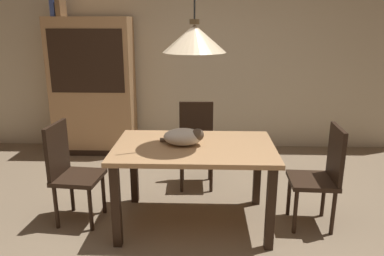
{
  "coord_description": "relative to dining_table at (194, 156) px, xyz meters",
  "views": [
    {
      "loc": [
        0.13,
        -2.68,
        1.8
      ],
      "look_at": [
        0.02,
        0.59,
        0.85
      ],
      "focal_mm": 34.79,
      "sensor_mm": 36.0,
      "label": 1
    }
  ],
  "objects": [
    {
      "name": "ground",
      "position": [
        -0.04,
        -0.39,
        -0.65
      ],
      "size": [
        10.0,
        10.0,
        0.0
      ],
      "primitive_type": "plane",
      "color": "#847056"
    },
    {
      "name": "back_wall",
      "position": [
        -0.04,
        2.26,
        0.8
      ],
      "size": [
        6.4,
        0.1,
        2.9
      ],
      "primitive_type": "cube",
      "color": "beige",
      "rests_on": "ground"
    },
    {
      "name": "dining_table",
      "position": [
        0.0,
        0.0,
        0.0
      ],
      "size": [
        1.4,
        0.9,
        0.75
      ],
      "color": "tan",
      "rests_on": "ground"
    },
    {
      "name": "chair_left_side",
      "position": [
        -1.13,
        0.01,
        -0.14
      ],
      "size": [
        0.44,
        0.44,
        0.93
      ],
      "color": "black",
      "rests_on": "ground"
    },
    {
      "name": "chair_right_side",
      "position": [
        1.13,
        -0.0,
        -0.14
      ],
      "size": [
        0.42,
        0.42,
        0.93
      ],
      "color": "black",
      "rests_on": "ground"
    },
    {
      "name": "chair_far_back",
      "position": [
        -0.0,
        0.88,
        -0.14
      ],
      "size": [
        0.41,
        0.41,
        0.93
      ],
      "color": "black",
      "rests_on": "ground"
    },
    {
      "name": "cat_sleeping",
      "position": [
        -0.09,
        0.01,
        0.18
      ],
      "size": [
        0.39,
        0.23,
        0.16
      ],
      "color": "beige",
      "rests_on": "dining_table"
    },
    {
      "name": "pendant_lamp",
      "position": [
        0.0,
        0.0,
        1.01
      ],
      "size": [
        0.52,
        0.52,
        1.3
      ],
      "color": "beige"
    },
    {
      "name": "hutch_bookcase",
      "position": [
        -1.44,
        1.92,
        0.24
      ],
      "size": [
        1.12,
        0.45,
        1.85
      ],
      "color": "tan",
      "rests_on": "ground"
    },
    {
      "name": "book_blue_wide",
      "position": [
        -1.87,
        1.93,
        1.32
      ],
      "size": [
        0.06,
        0.24,
        0.24
      ],
      "primitive_type": "cube",
      "color": "#384C93",
      "rests_on": "hutch_bookcase"
    },
    {
      "name": "book_brown_thick",
      "position": [
        -1.79,
        1.93,
        1.31
      ],
      "size": [
        0.06,
        0.24,
        0.22
      ],
      "primitive_type": "cube",
      "color": "brown",
      "rests_on": "hutch_bookcase"
    }
  ]
}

